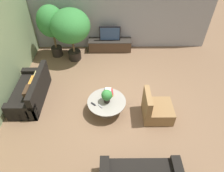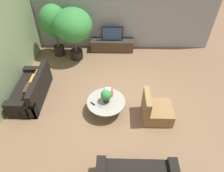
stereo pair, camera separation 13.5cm
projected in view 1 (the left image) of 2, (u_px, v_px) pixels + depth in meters
ground_plane at (117, 102)px, 6.11m from camera, size 24.00×24.00×0.00m
back_wall_stone at (115, 11)px, 7.49m from camera, size 7.40×0.12×3.00m
media_console at (110, 45)px, 8.11m from camera, size 1.72×0.50×0.46m
television at (110, 34)px, 7.77m from camera, size 0.82×0.13×0.57m
coffee_table at (107, 104)px, 5.66m from camera, size 1.08×1.08×0.41m
couch_by_wall at (31, 92)px, 6.02m from camera, size 0.84×1.76×0.84m
armchair_wicker at (156, 110)px, 5.53m from camera, size 0.80×0.76×0.86m
potted_palm_tall at (51, 23)px, 7.08m from camera, size 0.97×0.97×1.99m
potted_palm_corner at (71, 27)px, 6.92m from camera, size 1.39×1.39×1.95m
potted_plant_tabletop at (107, 96)px, 5.42m from camera, size 0.30×0.30×0.40m
book_stack at (108, 92)px, 5.76m from camera, size 0.28×0.35×0.17m
remote_black at (93, 104)px, 5.49m from camera, size 0.15×0.14×0.02m
remote_silver at (101, 106)px, 5.43m from camera, size 0.13×0.15×0.02m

